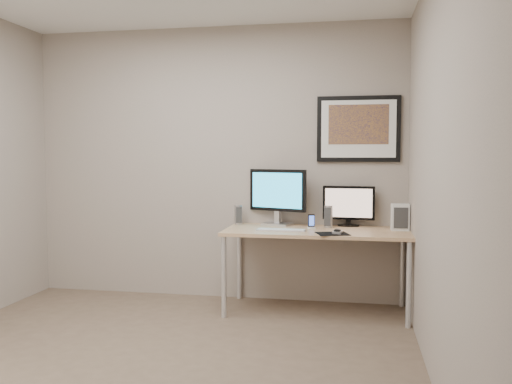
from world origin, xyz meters
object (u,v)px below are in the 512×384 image
at_px(speaker_left, 238,215).
at_px(framed_art, 358,129).
at_px(monitor_large, 278,194).
at_px(speaker_right, 328,217).
at_px(keyboard, 281,230).
at_px(fan_unit, 400,217).
at_px(phone_dock, 311,221).
at_px(monitor_tv, 349,205).
at_px(desk, 316,237).

bearing_deg(speaker_left, framed_art, -15.23).
bearing_deg(framed_art, monitor_large, -173.38).
distance_m(speaker_right, keyboard, 0.49).
bearing_deg(speaker_left, monitor_large, -19.28).
relative_size(speaker_right, fan_unit, 0.87).
height_order(framed_art, speaker_left, framed_art).
height_order(framed_art, speaker_right, framed_art).
distance_m(monitor_large, speaker_right, 0.52).
relative_size(monitor_large, phone_dock, 4.24).
relative_size(framed_art, monitor_large, 1.36).
relative_size(monitor_tv, keyboard, 1.12).
bearing_deg(phone_dock, speaker_right, 9.79).
xyz_separation_m(speaker_left, phone_dock, (0.70, -0.18, -0.03)).
bearing_deg(framed_art, keyboard, -145.33).
bearing_deg(desk, keyboard, -158.74).
bearing_deg(framed_art, speaker_left, -175.44).
bearing_deg(speaker_left, fan_unit, -25.59).
xyz_separation_m(speaker_right, keyboard, (-0.39, -0.28, -0.09)).
relative_size(monitor_tv, speaker_right, 2.37).
relative_size(speaker_right, phone_dock, 1.53).
height_order(desk, speaker_left, speaker_left).
bearing_deg(monitor_large, speaker_right, 9.25).
distance_m(framed_art, fan_unit, 0.89).
xyz_separation_m(monitor_tv, keyboard, (-0.57, -0.40, -0.19)).
bearing_deg(framed_art, fan_unit, -33.02).
relative_size(monitor_large, speaker_right, 2.77).
height_order(keyboard, fan_unit, fan_unit).
distance_m(desk, monitor_tv, 0.47).
height_order(monitor_large, monitor_tv, monitor_large).
distance_m(speaker_left, fan_unit, 1.48).
xyz_separation_m(speaker_left, fan_unit, (1.47, -0.15, 0.02)).
distance_m(speaker_left, speaker_right, 0.85).
height_order(desk, keyboard, keyboard).
bearing_deg(framed_art, monitor_tv, -148.85).
bearing_deg(monitor_large, speaker_left, -160.13).
xyz_separation_m(monitor_large, keyboard, (0.08, -0.36, -0.28)).
bearing_deg(monitor_tv, speaker_right, -141.39).
bearing_deg(framed_art, speaker_right, -146.41).
bearing_deg(speaker_right, speaker_left, -177.26).
bearing_deg(fan_unit, framed_art, 144.34).
height_order(monitor_tv, fan_unit, monitor_tv).
bearing_deg(speaker_left, desk, -37.70).
height_order(monitor_large, keyboard, monitor_large).
bearing_deg(phone_dock, keyboard, -167.69).
height_order(desk, framed_art, framed_art).
bearing_deg(monitor_tv, phone_dock, -141.79).
relative_size(framed_art, keyboard, 1.77).
distance_m(desk, framed_art, 1.07).
bearing_deg(keyboard, speaker_left, 142.14).
xyz_separation_m(desk, speaker_right, (0.09, 0.16, 0.17)).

